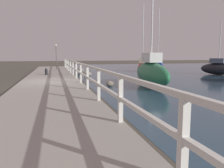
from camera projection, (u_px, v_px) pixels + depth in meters
name	position (u px, v px, depth m)	size (l,w,h in m)	color
ground_plane	(51.00, 86.00, 12.98)	(120.00, 120.00, 0.00)	#4C473D
dock_walkway	(51.00, 84.00, 12.96)	(3.49, 36.00, 0.29)	#9E998E
railing	(78.00, 68.00, 13.26)	(0.10, 32.50, 1.10)	silver
boulder_far_strip	(89.00, 74.00, 19.17)	(0.46, 0.41, 0.34)	gray
boulder_upstream	(110.00, 84.00, 12.68)	(0.45, 0.41, 0.34)	slate
boulder_water_edge	(81.00, 71.00, 22.01)	(0.74, 0.67, 0.56)	#666056
boulder_near_dock	(87.00, 73.00, 19.75)	(0.56, 0.51, 0.42)	gray
mooring_bollard	(46.00, 72.00, 17.05)	(0.21, 0.21, 0.51)	black
dock_lamp	(56.00, 53.00, 22.85)	(0.20, 0.20, 2.67)	#514C47
sailboat_red	(143.00, 66.00, 24.34)	(2.26, 3.37, 7.29)	red
sailboat_green	(151.00, 73.00, 12.90)	(1.74, 5.52, 5.04)	#236B42
sailboat_black	(218.00, 68.00, 20.34)	(2.76, 3.66, 4.91)	black
sailboat_blue	(158.00, 63.00, 30.20)	(2.05, 4.54, 8.07)	#2D4C9E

